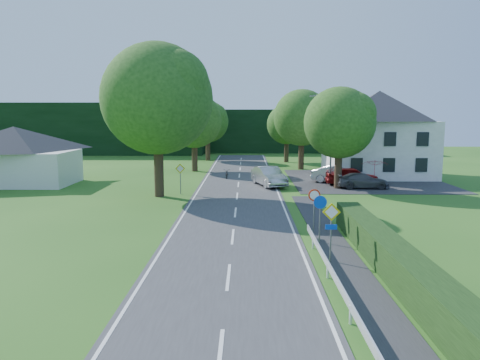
{
  "coord_description": "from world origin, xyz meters",
  "views": [
    {
      "loc": [
        0.67,
        -11.45,
        6.32
      ],
      "look_at": [
        0.3,
        17.91,
        2.15
      ],
      "focal_mm": 35.0,
      "sensor_mm": 36.0,
      "label": 1
    }
  ],
  "objects_px": {
    "moving_car": "(269,176)",
    "parked_car_silver_a": "(337,174)",
    "parked_car_red": "(352,176)",
    "parked_car_grey": "(363,181)",
    "streetlight": "(330,135)",
    "motorcycle": "(227,174)",
    "parasol": "(374,172)"
  },
  "relations": [
    {
      "from": "motorcycle",
      "to": "parked_car_red",
      "type": "height_order",
      "value": "parked_car_red"
    },
    {
      "from": "parked_car_red",
      "to": "streetlight",
      "type": "bearing_deg",
      "value": 85.47
    },
    {
      "from": "parked_car_red",
      "to": "parasol",
      "type": "relative_size",
      "value": 1.92
    },
    {
      "from": "parked_car_red",
      "to": "parasol",
      "type": "xyz_separation_m",
      "value": [
        2.21,
        0.79,
        0.3
      ]
    },
    {
      "from": "parked_car_grey",
      "to": "parasol",
      "type": "height_order",
      "value": "parasol"
    },
    {
      "from": "moving_car",
      "to": "parked_car_silver_a",
      "type": "bearing_deg",
      "value": 1.99
    },
    {
      "from": "parked_car_red",
      "to": "parked_car_grey",
      "type": "xyz_separation_m",
      "value": [
        0.51,
        -1.85,
        -0.15
      ]
    },
    {
      "from": "motorcycle",
      "to": "parked_car_red",
      "type": "bearing_deg",
      "value": -20.94
    },
    {
      "from": "parked_car_red",
      "to": "parasol",
      "type": "bearing_deg",
      "value": -69.77
    },
    {
      "from": "moving_car",
      "to": "parked_car_silver_a",
      "type": "xyz_separation_m",
      "value": [
        6.33,
        2.16,
        -0.09
      ]
    },
    {
      "from": "streetlight",
      "to": "parked_car_silver_a",
      "type": "bearing_deg",
      "value": 54.45
    },
    {
      "from": "motorcycle",
      "to": "parked_car_grey",
      "type": "height_order",
      "value": "parked_car_grey"
    },
    {
      "from": "streetlight",
      "to": "motorcycle",
      "type": "bearing_deg",
      "value": 156.16
    },
    {
      "from": "parked_car_silver_a",
      "to": "moving_car",
      "type": "bearing_deg",
      "value": 124.19
    },
    {
      "from": "parked_car_red",
      "to": "parked_car_silver_a",
      "type": "xyz_separation_m",
      "value": [
        -1.06,
        1.54,
        -0.04
      ]
    },
    {
      "from": "moving_car",
      "to": "parked_car_silver_a",
      "type": "relative_size",
      "value": 1.12
    },
    {
      "from": "parked_car_grey",
      "to": "parasol",
      "type": "relative_size",
      "value": 1.82
    },
    {
      "from": "streetlight",
      "to": "parasol",
      "type": "bearing_deg",
      "value": 8.25
    },
    {
      "from": "parked_car_grey",
      "to": "parasol",
      "type": "bearing_deg",
      "value": -31.35
    },
    {
      "from": "motorcycle",
      "to": "streetlight",
      "type": "bearing_deg",
      "value": -24.06
    },
    {
      "from": "moving_car",
      "to": "parked_car_red",
      "type": "distance_m",
      "value": 7.42
    },
    {
      "from": "motorcycle",
      "to": "moving_car",
      "type": "bearing_deg",
      "value": -51.7
    },
    {
      "from": "moving_car",
      "to": "parked_car_red",
      "type": "bearing_deg",
      "value": -12.03
    },
    {
      "from": "parked_car_red",
      "to": "moving_car",
      "type": "bearing_deg",
      "value": 95.33
    },
    {
      "from": "streetlight",
      "to": "parked_car_silver_a",
      "type": "distance_m",
      "value": 4.03
    },
    {
      "from": "parked_car_red",
      "to": "parasol",
      "type": "distance_m",
      "value": 2.37
    },
    {
      "from": "parked_car_silver_a",
      "to": "parked_car_grey",
      "type": "bearing_deg",
      "value": -139.77
    },
    {
      "from": "streetlight",
      "to": "parked_car_grey",
      "type": "bearing_deg",
      "value": -38.57
    },
    {
      "from": "moving_car",
      "to": "parked_car_grey",
      "type": "xyz_separation_m",
      "value": [
        7.91,
        -1.22,
        -0.2
      ]
    },
    {
      "from": "moving_car",
      "to": "parked_car_grey",
      "type": "relative_size",
      "value": 1.16
    },
    {
      "from": "streetlight",
      "to": "motorcycle",
      "type": "relative_size",
      "value": 4.63
    },
    {
      "from": "streetlight",
      "to": "parasol",
      "type": "height_order",
      "value": "streetlight"
    }
  ]
}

